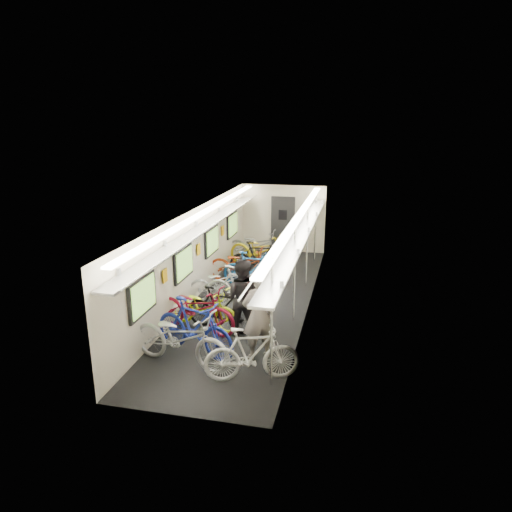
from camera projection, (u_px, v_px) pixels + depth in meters
The scene contains 17 objects.
train_car_shell at pixel (244, 233), 12.28m from camera, with size 10.00×10.00×10.00m.
bicycle_0 at pixel (181, 338), 8.71m from camera, with size 0.76×2.17×1.14m, color #A9A9AE.
bicycle_1 at pixel (194, 327), 9.14m from camera, with size 0.55×1.95×1.17m, color navy.
bicycle_2 at pixel (196, 309), 10.17m from camera, with size 0.71×2.04×1.07m, color maroon.
bicycle_3 at pixel (220, 309), 10.18m from camera, with size 0.48×1.71×1.03m, color black.
bicycle_4 at pixel (204, 307), 10.36m from camera, with size 0.64×1.84×0.97m, color #D9EC16.
bicycle_5 at pixel (240, 289), 11.28m from camera, with size 0.53×1.89×1.14m, color #BCBBBD.
bicycle_6 at pixel (222, 283), 11.96m from camera, with size 0.63×1.81×0.95m, color #ABAAAF.
bicycle_7 at pixel (252, 269), 12.94m from camera, with size 0.48×1.70×1.02m, color #174F8F.
bicycle_8 at pixel (242, 265), 13.24m from camera, with size 0.71×2.03×1.07m, color #942F10.
bicycle_9 at pixel (259, 259), 13.81m from camera, with size 0.51×1.81×1.09m, color black.
bicycle_10 at pixel (261, 251), 14.55m from camera, with size 0.77×2.20×1.15m, color gold.
bicycle_11 at pixel (252, 354), 8.21m from camera, with size 0.49×1.74×1.05m, color white.
bicycle_12 at pixel (256, 246), 15.28m from camera, with size 0.72×2.05×1.08m, color slate.
passenger_near at pixel (258, 315), 8.89m from camera, with size 0.67×0.44×1.83m, color slate.
passenger_mid at pixel (241, 297), 9.95m from camera, with size 0.84×0.66×1.73m, color black.
backpack at pixel (264, 289), 9.22m from camera, with size 0.26×0.14×0.38m, color red.
Camera 1 is at (2.56, -10.88, 4.55)m, focal length 32.00 mm.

